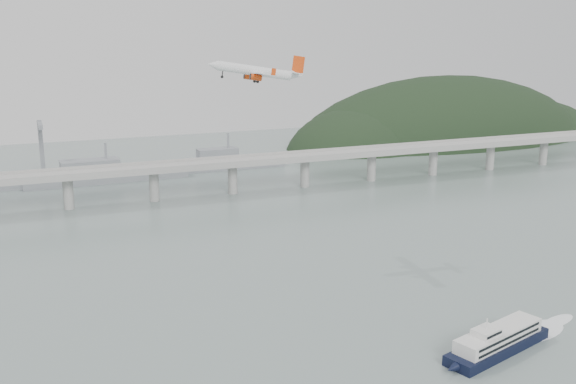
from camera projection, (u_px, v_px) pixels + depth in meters
name	position (u px, v px, depth m)	size (l,w,h in m)	color
ground	(345.00, 323.00, 242.61)	(900.00, 900.00, 0.00)	slate
bridge	(200.00, 169.00, 418.28)	(800.00, 22.00, 23.90)	#989896
headland	(456.00, 158.00, 649.12)	(365.00, 155.00, 156.00)	black
ferry	(498.00, 341.00, 220.45)	(70.34, 28.27, 13.61)	black
airliner	(257.00, 71.00, 283.00)	(42.52, 38.71, 11.52)	white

